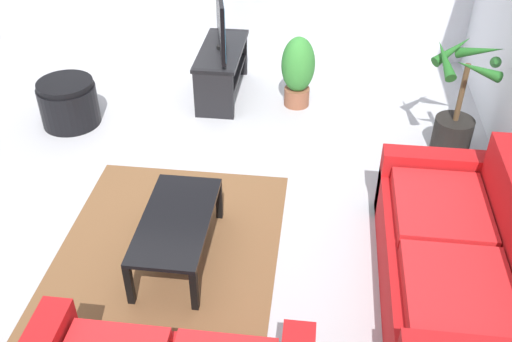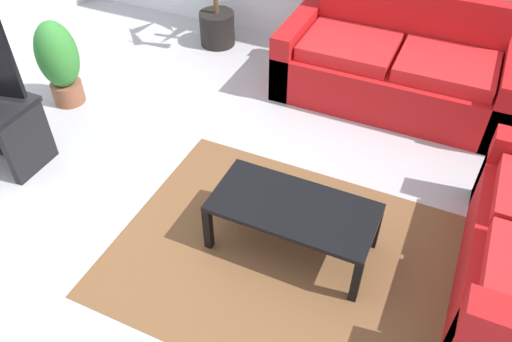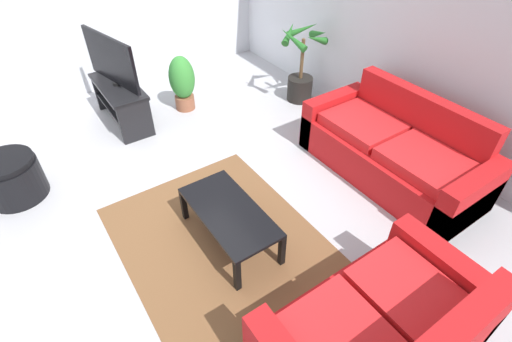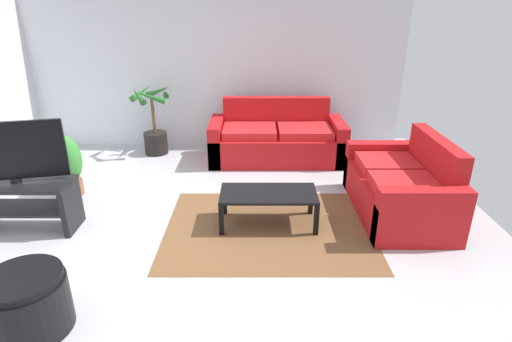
{
  "view_description": "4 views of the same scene",
  "coord_description": "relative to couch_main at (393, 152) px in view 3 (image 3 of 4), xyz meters",
  "views": [
    {
      "loc": [
        3.95,
        1.27,
        3.19
      ],
      "look_at": [
        0.21,
        0.81,
        0.46
      ],
      "focal_mm": 41.27,
      "sensor_mm": 36.0,
      "label": 1
    },
    {
      "loc": [
        1.46,
        -1.78,
        2.64
      ],
      "look_at": [
        0.46,
        0.41,
        0.46
      ],
      "focal_mm": 35.52,
      "sensor_mm": 36.0,
      "label": 2
    },
    {
      "loc": [
        2.84,
        -0.84,
        2.79
      ],
      "look_at": [
        0.65,
        0.66,
        0.58
      ],
      "focal_mm": 26.42,
      "sensor_mm": 36.0,
      "label": 3
    },
    {
      "loc": [
        0.63,
        -3.6,
        2.25
      ],
      "look_at": [
        0.62,
        0.39,
        0.58
      ],
      "focal_mm": 28.34,
      "sensor_mm": 36.0,
      "label": 4
    }
  ],
  "objects": [
    {
      "name": "ground_plane",
      "position": [
        -0.95,
        -2.28,
        -0.3
      ],
      "size": [
        6.6,
        6.6,
        0.0
      ],
      "primitive_type": "plane",
      "color": "#B2B2B7"
    },
    {
      "name": "wall_back",
      "position": [
        -0.95,
        0.72,
        1.05
      ],
      "size": [
        6.0,
        0.06,
        2.7
      ],
      "primitive_type": "cube",
      "color": "silver",
      "rests_on": "ground"
    },
    {
      "name": "wall_left",
      "position": [
        -3.95,
        -2.28,
        1.05
      ],
      "size": [
        0.06,
        6.0,
        2.7
      ],
      "primitive_type": "cube",
      "color": "silver",
      "rests_on": "ground"
    },
    {
      "name": "couch_main",
      "position": [
        0.0,
        0.0,
        0.0
      ],
      "size": [
        2.02,
        0.9,
        0.9
      ],
      "color": "red",
      "rests_on": "ground"
    },
    {
      "name": "couch_loveseat",
      "position": [
        1.33,
        -1.73,
        -0.0
      ],
      "size": [
        0.9,
        1.57,
        0.9
      ],
      "color": "red",
      "rests_on": "ground"
    },
    {
      "name": "tv_stand",
      "position": [
        -2.79,
        -2.1,
        0.05
      ],
      "size": [
        1.1,
        0.45,
        0.55
      ],
      "color": "black",
      "rests_on": "ground"
    },
    {
      "name": "tv",
      "position": [
        -2.79,
        -2.09,
        0.58
      ],
      "size": [
        1.05,
        0.28,
        0.64
      ],
      "color": "black",
      "rests_on": "tv_stand"
    },
    {
      "name": "coffee_table",
      "position": [
        -0.18,
        -2.0,
        0.03
      ],
      "size": [
        1.03,
        0.51,
        0.38
      ],
      "color": "black",
      "rests_on": "ground"
    },
    {
      "name": "area_rug",
      "position": [
        -0.18,
        -2.1,
        -0.3
      ],
      "size": [
        2.2,
        1.7,
        0.01
      ],
      "primitive_type": "cube",
      "color": "brown",
      "rests_on": "ground"
    },
    {
      "name": "potted_palm",
      "position": [
        -1.93,
        0.27,
        0.13
      ],
      "size": [
        0.65,
        0.66,
        1.09
      ],
      "color": "black",
      "rests_on": "ground"
    },
    {
      "name": "potted_plant_small",
      "position": [
        -2.65,
        -1.26,
        0.11
      ],
      "size": [
        0.35,
        0.35,
        0.78
      ],
      "color": "brown",
      "rests_on": "ground"
    },
    {
      "name": "ottoman",
      "position": [
        -1.98,
        -3.55,
        -0.07
      ],
      "size": [
        0.59,
        0.59,
        0.47
      ],
      "color": "black",
      "rests_on": "ground"
    }
  ]
}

